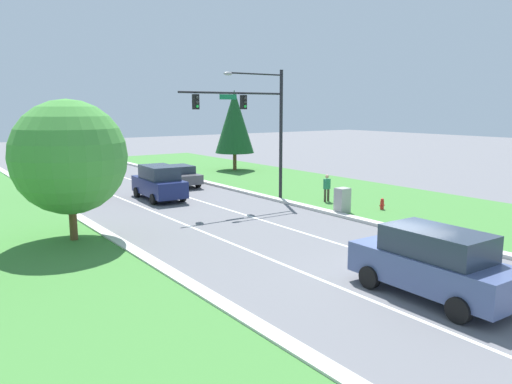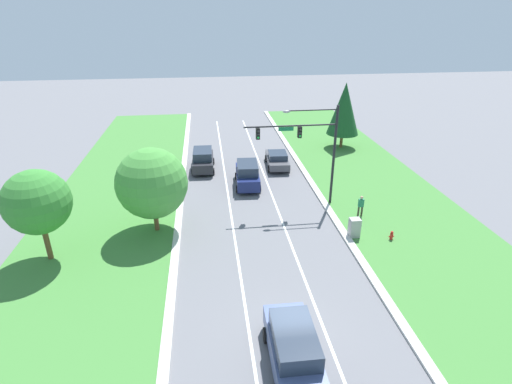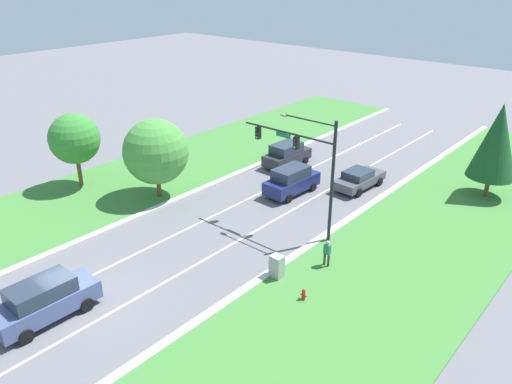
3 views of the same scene
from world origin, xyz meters
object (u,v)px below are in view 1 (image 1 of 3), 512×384
Objects in this scene: charcoal_suv at (76,180)px; conifer_near_right_tree at (234,122)px; slate_blue_suv at (433,263)px; fire_hydrant at (382,205)px; traffic_signal_mast at (255,115)px; utility_cabinet at (342,201)px; pedestrian at (327,187)px; navy_suv at (159,182)px; graphite_sedan at (178,175)px; oak_far_left_tree at (69,157)px.

conifer_near_right_tree is at bearing 18.64° from charcoal_suv.
slate_blue_suv is 12.75m from fire_hydrant.
traffic_signal_mast reaches higher than utility_cabinet.
charcoal_suv is 15.94m from pedestrian.
traffic_signal_mast is 8.80m from fire_hydrant.
navy_suv reaches higher than fire_hydrant.
pedestrian is (3.45, -2.51, -4.23)m from traffic_signal_mast.
charcoal_suv is 0.95× the size of graphite_sedan.
traffic_signal_mast is at bearing -81.23° from graphite_sedan.
utility_cabinet is (2.79, -13.71, -0.08)m from graphite_sedan.
fire_hydrant is at bearing -48.42° from charcoal_suv.
conifer_near_right_tree is 24.40m from oak_far_left_tree.
conifer_near_right_tree is (2.90, 19.27, 4.01)m from fire_hydrant.
oak_far_left_tree is at bearing -129.79° from graphite_sedan.
navy_suv reaches higher than utility_cabinet.
graphite_sedan is at bearing -69.09° from pedestrian.
navy_suv is 11.34m from utility_cabinet.
traffic_signal_mast is 1.31× the size of oak_far_left_tree.
slate_blue_suv is 1.10× the size of charcoal_suv.
conifer_near_right_tree reaches higher than fire_hydrant.
pedestrian is at bearing -38.69° from navy_suv.
conifer_near_right_tree is (11.38, 9.03, 3.30)m from navy_suv.
pedestrian is (7.80, 12.77, -0.14)m from slate_blue_suv.
pedestrian is at bearing -36.07° from traffic_signal_mast.
navy_suv is at bearing 129.64° from fire_hydrant.
utility_cabinet is (6.15, -9.52, -0.36)m from navy_suv.
fire_hydrant is at bearing -98.56° from conifer_near_right_tree.
slate_blue_suv is 31.01m from conifer_near_right_tree.
graphite_sedan is 15.32m from fire_hydrant.
utility_cabinet is 19.61m from conifer_near_right_tree.
utility_cabinet is (6.34, 10.04, -0.38)m from slate_blue_suv.
conifer_near_right_tree is (3.77, 15.81, 3.41)m from pedestrian.
slate_blue_suv is at bearing -79.90° from charcoal_suv.
slate_blue_suv is 3.61× the size of utility_cabinet.
charcoal_suv is at bearing 73.78° from oak_far_left_tree.
navy_suv is 0.80× the size of oak_far_left_tree.
utility_cabinet is (1.99, -5.25, -4.47)m from traffic_signal_mast.
navy_suv is 10.20m from pedestrian.
slate_blue_suv is at bearing -87.52° from navy_suv.
graphite_sedan is at bearing 95.39° from traffic_signal_mast.
conifer_near_right_tree is (5.23, 18.54, 3.66)m from utility_cabinet.
oak_far_left_tree is at bearing 167.97° from fire_hydrant.
slate_blue_suv is 24.02m from graphite_sedan.
oak_far_left_tree is (-10.43, -11.12, 2.80)m from graphite_sedan.
graphite_sedan is 1.02× the size of navy_suv.
oak_far_left_tree reaches higher than navy_suv.
conifer_near_right_tree reaches higher than pedestrian.
charcoal_suv is at bearing -44.60° from pedestrian.
fire_hydrant is 0.10× the size of conifer_near_right_tree.
charcoal_suv is 12.04m from oak_far_left_tree.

